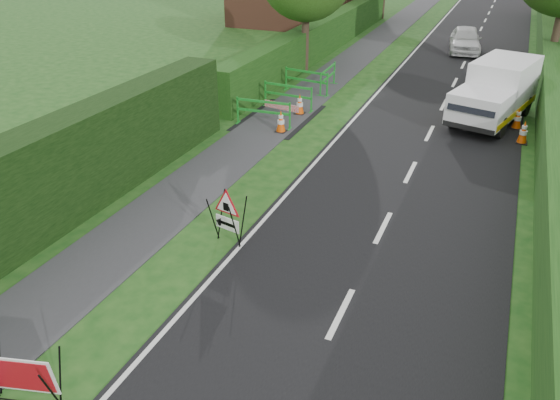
% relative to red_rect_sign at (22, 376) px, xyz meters
% --- Properties ---
extents(ground, '(120.00, 120.00, 0.00)m').
position_rel_red_rect_sign_xyz_m(ground, '(1.43, 2.93, -0.52)').
color(ground, '#154213').
rests_on(ground, ground).
extents(road_surface, '(6.00, 90.00, 0.02)m').
position_rel_red_rect_sign_xyz_m(road_surface, '(3.93, 37.93, -0.51)').
color(road_surface, black).
rests_on(road_surface, ground).
extents(footpath, '(2.00, 90.00, 0.02)m').
position_rel_red_rect_sign_xyz_m(footpath, '(-1.57, 37.93, -0.51)').
color(footpath, '#2D2D30').
rests_on(footpath, ground).
extents(hedge_west_near, '(1.10, 18.00, 2.50)m').
position_rel_red_rect_sign_xyz_m(hedge_west_near, '(-3.57, 2.93, -0.52)').
color(hedge_west_near, black).
rests_on(hedge_west_near, ground).
extents(hedge_west_far, '(1.00, 24.00, 1.80)m').
position_rel_red_rect_sign_xyz_m(hedge_west_far, '(-3.57, 24.93, -0.52)').
color(hedge_west_far, '#14380F').
rests_on(hedge_west_far, ground).
extents(hedge_east, '(1.20, 50.00, 1.50)m').
position_rel_red_rect_sign_xyz_m(hedge_east, '(7.93, 18.93, -0.52)').
color(hedge_east, '#14380F').
rests_on(hedge_east, ground).
extents(red_rect_sign, '(1.17, 0.88, 0.90)m').
position_rel_red_rect_sign_xyz_m(red_rect_sign, '(0.00, 0.00, 0.00)').
color(red_rect_sign, black).
rests_on(red_rect_sign, ground).
extents(triangle_sign, '(0.96, 0.96, 1.19)m').
position_rel_red_rect_sign_xyz_m(triangle_sign, '(0.72, 5.35, 0.31)').
color(triangle_sign, black).
rests_on(triangle_sign, ground).
extents(works_van, '(2.94, 4.98, 2.14)m').
position_rel_red_rect_sign_xyz_m(works_van, '(5.81, 16.74, 0.62)').
color(works_van, silver).
rests_on(works_van, ground).
extents(traffic_cone_0, '(0.38, 0.38, 0.79)m').
position_rel_red_rect_sign_xyz_m(traffic_cone_0, '(6.91, 14.73, -0.12)').
color(traffic_cone_0, black).
rests_on(traffic_cone_0, ground).
extents(traffic_cone_1, '(0.38, 0.38, 0.79)m').
position_rel_red_rect_sign_xyz_m(traffic_cone_1, '(6.70, 16.16, -0.12)').
color(traffic_cone_1, black).
rests_on(traffic_cone_1, ground).
extents(traffic_cone_2, '(0.38, 0.38, 0.79)m').
position_rel_red_rect_sign_xyz_m(traffic_cone_2, '(6.36, 19.08, -0.12)').
color(traffic_cone_2, black).
rests_on(traffic_cone_2, ground).
extents(traffic_cone_3, '(0.38, 0.38, 0.79)m').
position_rel_red_rect_sign_xyz_m(traffic_cone_3, '(-0.94, 12.58, -0.12)').
color(traffic_cone_3, black).
rests_on(traffic_cone_3, ground).
extents(traffic_cone_4, '(0.38, 0.38, 0.79)m').
position_rel_red_rect_sign_xyz_m(traffic_cone_4, '(-1.02, 14.65, -0.12)').
color(traffic_cone_4, black).
rests_on(traffic_cone_4, ground).
extents(ped_barrier_0, '(2.08, 0.46, 1.00)m').
position_rel_red_rect_sign_xyz_m(ped_barrier_0, '(-1.74, 12.87, 0.11)').
color(ped_barrier_0, '#188423').
rests_on(ped_barrier_0, ground).
extents(ped_barrier_1, '(2.08, 0.49, 1.00)m').
position_rel_red_rect_sign_xyz_m(ped_barrier_1, '(-1.67, 15.06, 0.11)').
color(ped_barrier_1, '#188423').
rests_on(ped_barrier_1, ground).
extents(ped_barrier_2, '(2.09, 0.67, 1.00)m').
position_rel_red_rect_sign_xyz_m(ped_barrier_2, '(-1.75, 17.33, 0.11)').
color(ped_barrier_2, '#188423').
rests_on(ped_barrier_2, ground).
extents(ped_barrier_3, '(0.39, 2.07, 1.00)m').
position_rel_red_rect_sign_xyz_m(ped_barrier_3, '(-1.06, 18.13, 0.11)').
color(ped_barrier_3, '#188423').
rests_on(ped_barrier_3, ground).
extents(redwhite_plank, '(1.48, 0.31, 0.25)m').
position_rel_red_rect_sign_xyz_m(redwhite_plank, '(-1.49, 13.98, -0.52)').
color(redwhite_plank, red).
rests_on(redwhite_plank, ground).
extents(hatchback_car, '(2.09, 4.15, 1.35)m').
position_rel_red_rect_sign_xyz_m(hatchback_car, '(3.60, 28.03, 0.16)').
color(hatchback_car, silver).
rests_on(hatchback_car, ground).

